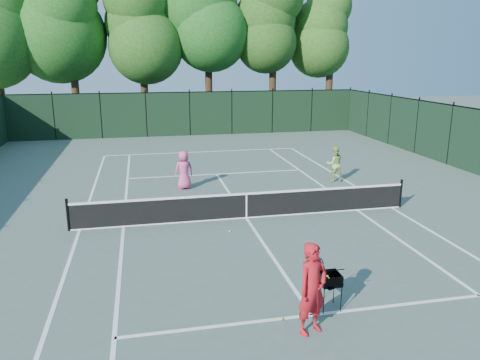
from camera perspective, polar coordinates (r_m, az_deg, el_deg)
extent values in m
plane|color=#4B5C52|center=(16.14, 0.77, -4.66)|extent=(90.00, 90.00, 0.00)
cube|color=white|center=(15.92, -18.96, -5.76)|extent=(0.10, 23.77, 0.01)
cube|color=white|center=(18.10, 18.00, -3.23)|extent=(0.10, 23.77, 0.01)
cube|color=white|center=(15.80, -14.01, -5.54)|extent=(0.10, 23.77, 0.01)
cube|color=white|center=(17.47, 14.08, -3.58)|extent=(0.10, 23.77, 0.01)
cube|color=white|center=(27.47, -4.71, 3.44)|extent=(10.97, 0.10, 0.01)
cube|color=white|center=(10.55, 8.76, -15.96)|extent=(8.23, 0.10, 0.01)
cube|color=white|center=(22.17, -2.87, 0.73)|extent=(8.23, 0.10, 0.01)
cube|color=white|center=(16.14, 0.77, -4.65)|extent=(0.10, 12.80, 0.01)
cube|color=black|center=(15.99, 0.78, -3.13)|extent=(11.60, 0.03, 0.85)
cube|color=white|center=(15.87, 0.78, -1.68)|extent=(11.60, 0.05, 0.07)
cube|color=white|center=(16.13, 0.77, -4.60)|extent=(11.60, 0.05, 0.04)
cube|color=white|center=(15.99, 0.78, -3.13)|extent=(0.05, 0.04, 0.91)
cylinder|color=black|center=(15.80, -20.26, -4.01)|extent=(0.09, 0.09, 1.06)
cylinder|color=black|center=(18.11, 18.99, -1.56)|extent=(0.09, 0.09, 1.06)
cube|color=black|center=(33.24, -6.14, 7.99)|extent=(24.00, 0.05, 3.00)
cylinder|color=black|center=(37.73, -27.03, 8.43)|extent=(0.56, 0.56, 4.50)
cylinder|color=black|center=(37.25, -19.34, 9.36)|extent=(0.56, 0.56, 4.80)
ellipsoid|color=#164914|center=(37.29, -20.21, 19.04)|extent=(6.80, 6.80, 10.54)
cylinder|color=black|center=(36.79, -11.51, 9.44)|extent=(0.56, 0.56, 4.30)
ellipsoid|color=#1B4714|center=(36.73, -11.98, 18.17)|extent=(6.00, 6.00, 9.30)
cylinder|color=black|center=(37.64, -3.80, 10.35)|extent=(0.56, 0.56, 5.00)
ellipsoid|color=#144816|center=(37.71, -3.98, 20.28)|extent=(7.00, 7.00, 10.85)
cylinder|color=black|center=(38.02, 3.95, 10.09)|extent=(0.56, 0.56, 4.60)
ellipsoid|color=#1C4213|center=(38.00, 4.12, 18.93)|extent=(6.20, 6.20, 9.61)
cylinder|color=black|center=(40.14, 10.74, 9.97)|extent=(0.56, 0.56, 4.40)
ellipsoid|color=#214A15|center=(40.09, 11.14, 17.87)|extent=(5.80, 5.80, 8.99)
imported|color=#B4141D|center=(9.55, 8.83, -12.96)|extent=(0.82, 0.70, 1.90)
cylinder|color=black|center=(10.05, 9.29, -11.50)|extent=(0.03, 0.03, 0.30)
torus|color=black|center=(9.94, 9.35, -10.10)|extent=(0.30, 0.10, 0.30)
imported|color=#DE4E82|center=(19.63, -6.85, 1.23)|extent=(0.89, 0.69, 1.62)
imported|color=#9DBE5F|center=(21.14, 11.44, 1.94)|extent=(0.79, 0.63, 1.57)
cylinder|color=black|center=(10.49, 10.18, -14.38)|extent=(0.02, 0.02, 0.59)
cylinder|color=black|center=(10.64, 12.23, -14.07)|extent=(0.02, 0.02, 0.59)
cylinder|color=black|center=(10.81, 9.37, -13.40)|extent=(0.02, 0.02, 0.59)
cylinder|color=black|center=(10.96, 11.37, -13.12)|extent=(0.02, 0.02, 0.59)
cube|color=black|center=(10.53, 10.90, -11.73)|extent=(0.57, 0.57, 0.25)
sphere|color=#B4D62B|center=(10.56, 10.88, -12.08)|extent=(0.06, 0.06, 0.06)
sphere|color=#B4D62B|center=(10.56, 10.88, -12.08)|extent=(0.06, 0.06, 0.06)
sphere|color=#B4D62B|center=(10.56, 10.88, -12.08)|extent=(0.06, 0.06, 0.06)
sphere|color=#B4D62B|center=(10.56, 10.88, -12.08)|extent=(0.06, 0.06, 0.06)
sphere|color=#B4D62B|center=(10.56, 10.88, -12.08)|extent=(0.06, 0.06, 0.06)
sphere|color=#B4D62B|center=(10.56, 10.88, -12.08)|extent=(0.06, 0.06, 0.06)
sphere|color=#B4D62B|center=(10.56, 10.88, -12.08)|extent=(0.06, 0.06, 0.06)
sphere|color=#B4D62B|center=(10.56, 10.88, -12.08)|extent=(0.06, 0.06, 0.06)
sphere|color=#B4D62B|center=(10.56, 10.88, -12.08)|extent=(0.06, 0.06, 0.06)
sphere|color=#B4D62B|center=(10.56, 10.88, -12.08)|extent=(0.06, 0.06, 0.06)
sphere|color=#B4D62B|center=(10.56, 10.88, -12.08)|extent=(0.06, 0.06, 0.06)
sphere|color=#B4D62B|center=(10.56, 10.88, -12.08)|extent=(0.06, 0.06, 0.06)
sphere|color=#B4D62B|center=(10.56, 10.88, -12.08)|extent=(0.06, 0.06, 0.06)
sphere|color=#B4D62B|center=(10.56, 10.88, -12.08)|extent=(0.06, 0.06, 0.06)
sphere|color=#B4D62B|center=(10.56, 10.88, -12.08)|extent=(0.06, 0.06, 0.06)
sphere|color=#B4D62B|center=(10.56, 10.88, -12.08)|extent=(0.06, 0.06, 0.06)
sphere|color=gold|center=(10.28, 5.08, -16.52)|extent=(0.07, 0.07, 0.07)
sphere|color=#C8DF2D|center=(14.87, -1.26, -6.26)|extent=(0.07, 0.07, 0.07)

